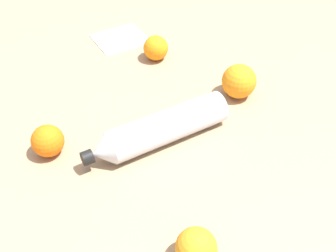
{
  "coord_description": "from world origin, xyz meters",
  "views": [
    {
      "loc": [
        0.1,
        0.6,
        0.6
      ],
      "look_at": [
        0.04,
        -0.02,
        0.03
      ],
      "focal_mm": 44.44,
      "sensor_mm": 36.0,
      "label": 1
    }
  ],
  "objects_px": {
    "orange_2": "(196,248)",
    "folded_napkin": "(120,38)",
    "water_bottle": "(159,129)",
    "orange_0": "(239,81)",
    "orange_1": "(48,140)",
    "orange_3": "(156,48)"
  },
  "relations": [
    {
      "from": "orange_2",
      "to": "folded_napkin",
      "type": "distance_m",
      "value": 0.69
    },
    {
      "from": "orange_0",
      "to": "orange_2",
      "type": "height_order",
      "value": "orange_0"
    },
    {
      "from": "water_bottle",
      "to": "orange_0",
      "type": "bearing_deg",
      "value": -169.3
    },
    {
      "from": "orange_2",
      "to": "orange_0",
      "type": "bearing_deg",
      "value": -110.74
    },
    {
      "from": "folded_napkin",
      "to": "orange_2",
      "type": "bearing_deg",
      "value": 99.61
    },
    {
      "from": "orange_0",
      "to": "orange_2",
      "type": "xyz_separation_m",
      "value": [
        0.16,
        0.41,
        -0.01
      ]
    },
    {
      "from": "orange_0",
      "to": "orange_3",
      "type": "distance_m",
      "value": 0.25
    },
    {
      "from": "folded_napkin",
      "to": "orange_1",
      "type": "bearing_deg",
      "value": 71.58
    },
    {
      "from": "water_bottle",
      "to": "orange_1",
      "type": "bearing_deg",
      "value": -22.45
    },
    {
      "from": "water_bottle",
      "to": "folded_napkin",
      "type": "xyz_separation_m",
      "value": [
        0.08,
        -0.41,
        -0.03
      ]
    },
    {
      "from": "water_bottle",
      "to": "orange_2",
      "type": "relative_size",
      "value": 4.59
    },
    {
      "from": "orange_0",
      "to": "orange_1",
      "type": "distance_m",
      "value": 0.44
    },
    {
      "from": "orange_0",
      "to": "folded_napkin",
      "type": "xyz_separation_m",
      "value": [
        0.27,
        -0.27,
        -0.04
      ]
    },
    {
      "from": "orange_1",
      "to": "orange_3",
      "type": "xyz_separation_m",
      "value": [
        -0.23,
        -0.32,
        -0.0
      ]
    },
    {
      "from": "orange_3",
      "to": "folded_napkin",
      "type": "relative_size",
      "value": 0.47
    },
    {
      "from": "water_bottle",
      "to": "orange_1",
      "type": "distance_m",
      "value": 0.22
    },
    {
      "from": "orange_2",
      "to": "folded_napkin",
      "type": "relative_size",
      "value": 0.48
    },
    {
      "from": "water_bottle",
      "to": "orange_3",
      "type": "xyz_separation_m",
      "value": [
        -0.01,
        -0.31,
        -0.0
      ]
    },
    {
      "from": "water_bottle",
      "to": "folded_napkin",
      "type": "relative_size",
      "value": 2.23
    },
    {
      "from": "water_bottle",
      "to": "orange_3",
      "type": "relative_size",
      "value": 4.74
    },
    {
      "from": "orange_0",
      "to": "orange_1",
      "type": "height_order",
      "value": "orange_0"
    },
    {
      "from": "water_bottle",
      "to": "orange_3",
      "type": "height_order",
      "value": "water_bottle"
    }
  ]
}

